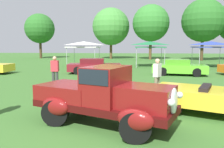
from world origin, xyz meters
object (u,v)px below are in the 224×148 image
Objects in this scene: show_car_lime at (179,67)px; canopy_tent_center_field at (150,44)px; canopy_tent_left_field at (84,44)px; canopy_tent_right_field at (211,44)px; neighbor_convertible at (223,98)px; show_car_burgundy at (94,66)px; spectator_between_cars at (55,70)px; feature_pickup_truck at (104,95)px; spectator_by_row at (157,76)px.

canopy_tent_center_field is at bearing 105.43° from show_car_lime.
canopy_tent_left_field and canopy_tent_right_field have the same top height.
canopy_tent_left_field is 7.07m from canopy_tent_center_field.
neighbor_convertible is 1.06× the size of show_car_burgundy.
show_car_burgundy is 8.14m from canopy_tent_center_field.
canopy_tent_center_field is at bearing 64.45° from spectator_between_cars.
show_car_burgundy is (-6.16, 10.58, 0.02)m from neighbor_convertible.
feature_pickup_truck reaches higher than show_car_burgundy.
show_car_burgundy is at bearing -127.91° from canopy_tent_center_field.
show_car_lime is 10.96m from canopy_tent_left_field.
neighbor_convertible is 8.48m from spectator_between_cars.
canopy_tent_left_field is (-6.51, 13.55, 1.51)m from spectator_by_row.
feature_pickup_truck is at bearing -115.50° from canopy_tent_right_field.
canopy_tent_right_field is (5.03, 17.10, 1.85)m from neighbor_convertible.
show_car_lime is 8.41m from canopy_tent_right_field.
canopy_tent_left_field is at bearing 95.38° from spectator_between_cars.
show_car_lime is at bearing 72.28° from spectator_by_row.
show_car_burgundy is 13.08m from canopy_tent_right_field.
feature_pickup_truck is 4.48m from spectator_by_row.
spectator_between_cars is at bearing -115.55° from canopy_tent_center_field.
canopy_tent_center_field is at bearing 82.39° from feature_pickup_truck.
show_car_lime is 7.09m from canopy_tent_center_field.
feature_pickup_truck is 18.28m from canopy_tent_center_field.
neighbor_convertible is 17.92m from canopy_tent_right_field.
neighbor_convertible is at bearing -106.40° from canopy_tent_right_field.
canopy_tent_left_field is at bearing 116.96° from neighbor_convertible.
canopy_tent_center_field is at bearing 52.09° from show_car_burgundy.
show_car_lime is 9.68m from spectator_between_cars.
canopy_tent_right_field is (13.38, 0.70, 0.00)m from canopy_tent_left_field.
spectator_by_row is at bearing 122.70° from neighbor_convertible.
neighbor_convertible is 1.10× the size of show_car_lime.
show_car_lime is 1.31× the size of canopy_tent_left_field.
feature_pickup_truck is 2.56× the size of spectator_between_cars.
canopy_tent_right_field is (8.74, 18.31, 1.56)m from feature_pickup_truck.
spectator_by_row is 15.89m from canopy_tent_right_field.
spectator_by_row is at bearing 65.23° from feature_pickup_truck.
spectator_between_cars is at bearing -143.20° from show_car_lime.
spectator_between_cars and spectator_by_row have the same top height.
spectator_between_cars is 5.62m from spectator_by_row.
canopy_tent_right_field is at bearing 30.22° from show_car_burgundy.
show_car_lime is at bearing 36.80° from spectator_between_cars.
neighbor_convertible is 12.24m from show_car_burgundy.
canopy_tent_center_field reaches higher than feature_pickup_truck.
feature_pickup_truck is 1.33× the size of canopy_tent_left_field.
canopy_tent_center_field is 6.33m from canopy_tent_right_field.
spectator_between_cars is 17.68m from canopy_tent_right_field.
show_car_burgundy is 6.48m from canopy_tent_left_field.
canopy_tent_right_field reaches higher than feature_pickup_truck.
show_car_burgundy is at bearing 177.05° from show_car_lime.
feature_pickup_truck is at bearing -97.61° from canopy_tent_center_field.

